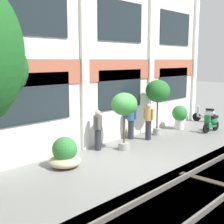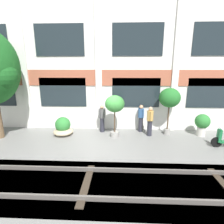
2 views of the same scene
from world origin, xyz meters
TOP-DOWN VIEW (x-y plane):
  - ground_plane at (0.00, 0.00)m, footprint 80.00×80.00m
  - apartment_facade at (0.00, 2.64)m, footprint 17.64×0.64m
  - rail_tracks at (0.00, -2.95)m, footprint 25.28×2.80m
  - potted_plant_wide_bowl at (-1.92, 1.26)m, footprint 1.09×1.09m
  - potted_plant_terracotta_small at (0.96, 1.15)m, footprint 1.02×1.02m
  - potted_plant_ribbed_drum at (5.74, 1.50)m, footprint 0.79×0.79m
  - potted_plant_tall_urn at (3.91, 1.63)m, footprint 1.13×1.13m
  - resident_by_doorway at (0.21, 1.86)m, footprint 0.37×0.43m
  - resident_watching_tracks at (2.88, 1.38)m, footprint 0.34×0.53m
  - resident_near_plants at (2.46, 2.03)m, footprint 0.34×0.49m

SIDE VIEW (x-z plane):
  - rail_tracks at x=0.00m, z-range -0.35..0.08m
  - ground_plane at x=0.00m, z-range 0.00..0.00m
  - potted_plant_wide_bowl at x=-1.92m, z-range -0.09..0.94m
  - potted_plant_ribbed_drum at x=5.74m, z-range 0.11..1.34m
  - resident_near_plants at x=2.46m, z-range 0.06..1.64m
  - resident_by_doorway at x=0.21m, z-range 0.06..1.66m
  - resident_watching_tracks at x=2.88m, z-range 0.06..1.69m
  - potted_plant_terracotta_small at x=0.96m, z-range 0.59..2.86m
  - potted_plant_tall_urn at x=3.91m, z-range 0.72..3.33m
  - apartment_facade at x=0.00m, z-range -0.02..7.83m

